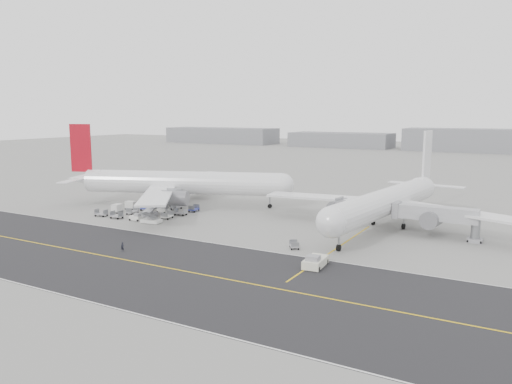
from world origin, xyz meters
The scene contains 10 objects.
ground centered at (0.00, 0.00, 0.00)m, with size 700.00×700.00×0.00m, color gray.
taxiway centered at (5.02, -17.98, 0.01)m, with size 220.00×59.00×0.03m.
horizon_buildings centered at (30.00, 260.00, 0.00)m, with size 520.00×28.00×28.00m, color gray, non-canonical shape.
airliner_a centered at (-20.28, 24.73, 6.00)m, with size 57.78×56.77×20.85m.
airliner_b centered at (33.57, 26.31, 5.61)m, with size 55.45×56.35×19.48m.
pushback_tug centered at (30.83, -6.42, 0.87)m, with size 3.11×7.44×2.11m.
jet_bridge centered at (43.85, 22.18, 4.36)m, with size 16.53×3.29×6.25m.
gse_cluster centered at (-19.78, 12.77, 0.00)m, with size 23.44×22.59×2.13m, color #99989E, non-canonical shape.
stray_dolly centered at (23.51, 1.72, 0.00)m, with size 1.44×2.33×1.44m, color silver, non-canonical shape.
ground_crew_a centered at (-1.64, -14.44, 0.81)m, with size 0.59×0.39×1.62m, color black.
Camera 1 is at (59.21, -76.07, 23.65)m, focal length 35.00 mm.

